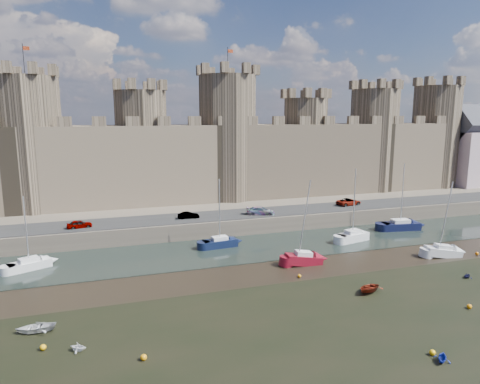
{
  "coord_description": "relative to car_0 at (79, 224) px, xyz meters",
  "views": [
    {
      "loc": [
        -20.64,
        -30.16,
        18.47
      ],
      "look_at": [
        -3.95,
        22.0,
        8.46
      ],
      "focal_mm": 32.0,
      "sensor_mm": 36.0,
      "label": 1
    }
  ],
  "objects": [
    {
      "name": "ground",
      "position": [
        24.45,
        -32.72,
        -3.08
      ],
      "size": [
        160.0,
        160.0,
        0.0
      ],
      "primitive_type": "plane",
      "color": "black",
      "rests_on": "ground"
    },
    {
      "name": "seaweed_patch",
      "position": [
        24.45,
        -38.72,
        -3.07
      ],
      "size": [
        70.0,
        34.0,
        0.01
      ],
      "primitive_type": "cube",
      "color": "black",
      "rests_on": "ground"
    },
    {
      "name": "water_channel",
      "position": [
        24.45,
        -8.72,
        -3.04
      ],
      "size": [
        160.0,
        12.0,
        0.08
      ],
      "primitive_type": "cube",
      "color": "black",
      "rests_on": "ground"
    },
    {
      "name": "quay",
      "position": [
        24.45,
        27.28,
        -1.83
      ],
      "size": [
        160.0,
        60.0,
        2.5
      ],
      "primitive_type": "cube",
      "color": "#4C443A",
      "rests_on": "ground"
    },
    {
      "name": "road",
      "position": [
        24.45,
        1.28,
        -0.53
      ],
      "size": [
        160.0,
        7.0,
        0.1
      ],
      "primitive_type": "cube",
      "color": "black",
      "rests_on": "quay"
    },
    {
      "name": "castle",
      "position": [
        23.81,
        15.28,
        8.59
      ],
      "size": [
        108.5,
        11.0,
        29.0
      ],
      "color": "#42382B",
      "rests_on": "quay"
    },
    {
      "name": "car_0",
      "position": [
        0.0,
        0.0,
        0.0
      ],
      "size": [
        3.57,
        1.9,
        1.16
      ],
      "primitive_type": "imported",
      "rotation": [
        0.0,
        0.0,
        1.73
      ],
      "color": "gray",
      "rests_on": "quay"
    },
    {
      "name": "car_1",
      "position": [
        15.79,
        0.74,
        -0.04
      ],
      "size": [
        3.34,
        1.31,
        1.08
      ],
      "primitive_type": "imported",
      "rotation": [
        0.0,
        0.0,
        1.52
      ],
      "color": "gray",
      "rests_on": "quay"
    },
    {
      "name": "car_2",
      "position": [
        27.32,
        -0.19,
        0.08
      ],
      "size": [
        4.85,
        3.14,
        1.31
      ],
      "primitive_type": "imported",
      "rotation": [
        0.0,
        0.0,
        1.26
      ],
      "color": "gray",
      "rests_on": "quay"
    },
    {
      "name": "car_3",
      "position": [
        44.74,
        1.82,
        0.06
      ],
      "size": [
        4.92,
        2.97,
        1.28
      ],
      "primitive_type": "imported",
      "rotation": [
        0.0,
        0.0,
        1.77
      ],
      "color": "gray",
      "rests_on": "quay"
    },
    {
      "name": "sailboat_0",
      "position": [
        -5.43,
        -8.53,
        -2.35
      ],
      "size": [
        5.13,
        3.7,
        8.96
      ],
      "rotation": [
        0.0,
        0.0,
        0.43
      ],
      "color": "silver",
      "rests_on": "ground"
    },
    {
      "name": "sailboat_1",
      "position": [
        18.66,
        -7.12,
        -2.31
      ],
      "size": [
        4.99,
        2.36,
        9.67
      ],
      "rotation": [
        0.0,
        0.0,
        0.1
      ],
      "color": "black",
      "rests_on": "ground"
    },
    {
      "name": "sailboat_2",
      "position": [
        38.01,
        -10.26,
        -2.24
      ],
      "size": [
        5.26,
        2.97,
        10.7
      ],
      "rotation": [
        0.0,
        0.0,
        0.22
      ],
      "color": "silver",
      "rests_on": "ground"
    },
    {
      "name": "sailboat_3",
      "position": [
        48.83,
        -7.11,
        -2.26
      ],
      "size": [
        6.39,
        3.24,
        10.72
      ],
      "rotation": [
        0.0,
        0.0,
        -0.15
      ],
      "color": "black",
      "rests_on": "ground"
    },
    {
      "name": "sailboat_4",
      "position": [
        26.82,
        -16.89,
        -2.3
      ],
      "size": [
        4.68,
        2.07,
        10.68
      ],
      "rotation": [
        0.0,
        0.0,
        -0.07
      ],
      "color": "maroon",
      "rests_on": "ground"
    },
    {
      "name": "sailboat_5",
      "position": [
        45.67,
        -19.72,
        -2.36
      ],
      "size": [
        4.89,
        2.65,
        9.99
      ],
      "rotation": [
        0.0,
        0.0,
        -0.19
      ],
      "color": "silver",
      "rests_on": "ground"
    },
    {
      "name": "dinghy_1",
      "position": [
        27.32,
        -39.52,
        -2.7
      ],
      "size": [
        1.89,
        1.87,
        0.75
      ],
      "primitive_type": "imported",
      "rotation": [
        1.57,
        0.0,
        2.31
      ],
      "color": "#162698",
      "rests_on": "ground"
    },
    {
      "name": "dinghy_3",
      "position": [
        1.07,
        -29.52,
        -2.73
      ],
      "size": [
        1.72,
        1.64,
        0.71
      ],
      "primitive_type": "imported",
      "rotation": [
        1.57,
        0.0,
        1.09
      ],
      "color": "white",
      "rests_on": "ground"
    },
    {
      "name": "dinghy_4",
      "position": [
        29.54,
        -26.74,
        -2.74
      ],
      "size": [
        3.97,
        3.67,
        0.67
      ],
      "primitive_type": "imported",
      "rotation": [
        1.57,
        0.0,
        5.26
      ],
      "color": "#65190B",
      "rests_on": "ground"
    },
    {
      "name": "dinghy_6",
      "position": [
        -2.6,
        -25.1,
        -2.74
      ],
      "size": [
        3.45,
        2.63,
        0.67
      ],
      "primitive_type": "imported",
      "rotation": [
        1.57,
        0.0,
        4.61
      ],
      "color": "beige",
      "rests_on": "ground"
    },
    {
      "name": "dinghy_7",
      "position": [
        42.63,
        -26.74,
        -2.77
      ],
      "size": [
        1.38,
        1.27,
        0.61
      ],
      "primitive_type": "imported",
      "rotation": [
        1.57,
        0.0,
        1.83
      ],
      "color": "black",
      "rests_on": "ground"
    },
    {
      "name": "buoy_0",
      "position": [
        -1.61,
        -28.5,
        -2.83
      ],
      "size": [
        0.5,
        0.5,
        0.5
      ],
      "primitive_type": "sphere",
      "color": "#F6AC0A",
      "rests_on": "ground"
    },
    {
      "name": "buoy_1",
      "position": [
        24.43,
        -20.77,
        -2.88
      ],
      "size": [
        0.4,
        0.4,
        0.4
      ],
      "primitive_type": "sphere",
      "color": "orange",
      "rests_on": "ground"
    },
    {
      "name": "buoy_2",
      "position": [
        27.3,
        -38.51,
        -2.84
      ],
      "size": [
        0.47,
        0.47,
        0.47
      ],
      "primitive_type": "sphere",
      "color": "#FFB30B",
      "rests_on": "ground"
    },
    {
      "name": "buoy_3",
      "position": [
        50.33,
        -20.77,
        -2.86
      ],
      "size": [
        0.45,
        0.45,
        0.45
      ],
      "primitive_type": "sphere",
      "color": "orange",
      "rests_on": "ground"
    },
    {
      "name": "buoy_4",
      "position": [
        5.86,
        -32.37,
        -2.83
      ],
      "size": [
        0.49,
        0.49,
        0.49
      ],
      "primitive_type": "sphere",
      "color": "orange",
      "rests_on": "ground"
    },
    {
      "name": "buoy_5",
      "position": [
        36.54,
        -33.01,
        -2.84
      ],
      "size": [
        0.48,
        0.48,
        0.48
      ],
      "primitive_type": "sphere",
      "color": "orange",
      "rests_on": "ground"
    }
  ]
}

